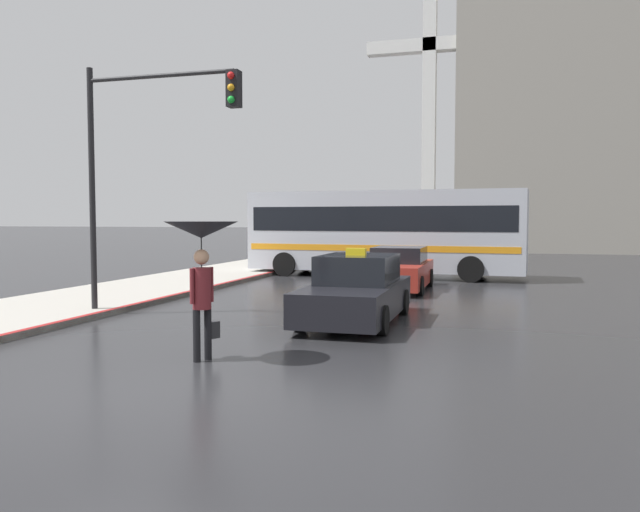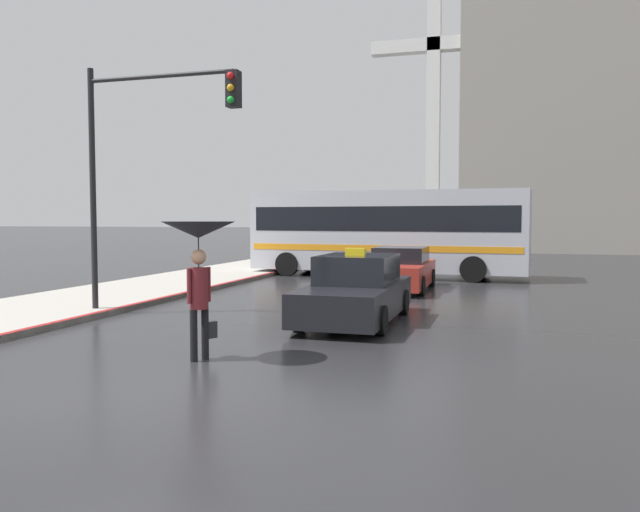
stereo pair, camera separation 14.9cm
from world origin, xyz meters
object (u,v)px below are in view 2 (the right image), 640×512
at_px(sedan_red, 400,270).
at_px(pedestrian_with_umbrella, 199,245).
at_px(traffic_light, 148,142).
at_px(monument_cross, 434,89).
at_px(taxi, 356,292).
at_px(city_bus, 387,229).

bearing_deg(sedan_red, pedestrian_with_umbrella, 82.25).
bearing_deg(traffic_light, pedestrian_with_umbrella, -49.21).
xyz_separation_m(pedestrian_with_umbrella, monument_cross, (-0.22, 35.22, 9.38)).
bearing_deg(monument_cross, pedestrian_with_umbrella, -89.64).
bearing_deg(pedestrian_with_umbrella, taxi, 8.52).
bearing_deg(sedan_red, monument_cross, -85.98).
bearing_deg(monument_cross, sedan_red, -85.98).
distance_m(taxi, monument_cross, 32.57).
xyz_separation_m(city_bus, traffic_light, (-3.44, -11.72, 2.21)).
height_order(taxi, pedestrian_with_umbrella, pedestrian_with_umbrella).
xyz_separation_m(sedan_red, pedestrian_with_umbrella, (-1.49, -10.93, 1.24)).
distance_m(sedan_red, traffic_light, 9.25).
bearing_deg(sedan_red, traffic_light, 56.57).
distance_m(sedan_red, monument_cross, 26.56).
bearing_deg(traffic_light, city_bus, 73.64).
bearing_deg(city_bus, monument_cross, 4.94).
height_order(traffic_light, monument_cross, monument_cross).
relative_size(taxi, city_bus, 0.42).
distance_m(pedestrian_with_umbrella, monument_cross, 36.45).
distance_m(taxi, sedan_red, 6.47).
bearing_deg(pedestrian_with_umbrella, city_bus, 26.90).
height_order(pedestrian_with_umbrella, traffic_light, traffic_light).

